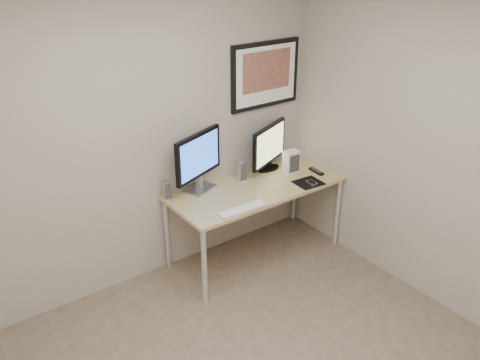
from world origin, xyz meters
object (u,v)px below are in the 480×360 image
at_px(speaker_right, 241,170).
at_px(desk, 256,193).
at_px(speaker_left, 167,190).
at_px(framed_art, 265,75).
at_px(fan_unit, 291,162).
at_px(phone_dock, 243,175).
at_px(keyboard, 242,209).
at_px(monitor_large, 198,159).
at_px(monitor_tv, 269,146).

bearing_deg(speaker_right, desk, -72.29).
bearing_deg(speaker_left, desk, -11.52).
bearing_deg(framed_art, fan_unit, -70.42).
bearing_deg(framed_art, phone_dock, -154.48).
bearing_deg(fan_unit, phone_dock, 171.30).
relative_size(desk, speaker_right, 8.03).
xyz_separation_m(desk, framed_art, (0.35, 0.33, 0.96)).
bearing_deg(keyboard, speaker_right, 56.35).
distance_m(monitor_large, keyboard, 0.60).
xyz_separation_m(framed_art, speaker_right, (-0.38, -0.16, -0.79)).
bearing_deg(keyboard, monitor_tv, 38.13).
relative_size(framed_art, monitor_large, 1.35).
bearing_deg(speaker_left, speaker_right, 0.64).
height_order(keyboard, fan_unit, fan_unit).
height_order(speaker_right, fan_unit, fan_unit).
distance_m(desk, framed_art, 1.07).
relative_size(monitor_tv, keyboard, 1.22).
relative_size(monitor_tv, speaker_right, 2.69).
height_order(framed_art, speaker_left, framed_art).
bearing_deg(speaker_right, fan_unit, -8.27).
height_order(phone_dock, fan_unit, fan_unit).
relative_size(monitor_large, fan_unit, 2.60).
relative_size(speaker_left, keyboard, 0.37).
height_order(framed_art, keyboard, framed_art).
xyz_separation_m(desk, monitor_tv, (0.32, 0.22, 0.30)).
bearing_deg(phone_dock, speaker_left, 173.40).
xyz_separation_m(monitor_large, fan_unit, (0.90, -0.19, -0.19)).
height_order(speaker_left, phone_dock, speaker_left).
xyz_separation_m(speaker_right, keyboard, (-0.33, -0.46, -0.09)).
height_order(monitor_tv, phone_dock, monitor_tv).
bearing_deg(framed_art, desk, -136.54).
height_order(monitor_large, fan_unit, monitor_large).
relative_size(speaker_left, fan_unit, 0.77).
bearing_deg(fan_unit, framed_art, 113.40).
bearing_deg(keyboard, fan_unit, 23.75).
relative_size(phone_dock, fan_unit, 0.54).
xyz_separation_m(framed_art, monitor_tv, (-0.03, -0.12, -0.65)).
relative_size(speaker_left, speaker_right, 0.82).
bearing_deg(desk, keyboard, -141.92).
relative_size(speaker_right, fan_unit, 0.93).
distance_m(desk, keyboard, 0.46).
bearing_deg(fan_unit, desk, -170.58).
height_order(monitor_large, monitor_tv, monitor_large).
bearing_deg(speaker_left, keyboard, -46.25).
bearing_deg(framed_art, monitor_tv, -105.23).
height_order(monitor_tv, keyboard, monitor_tv).
distance_m(speaker_right, keyboard, 0.57).
bearing_deg(fan_unit, monitor_tv, 131.86).
bearing_deg(monitor_large, speaker_right, -29.64).
xyz_separation_m(speaker_left, keyboard, (0.40, -0.54, -0.07)).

